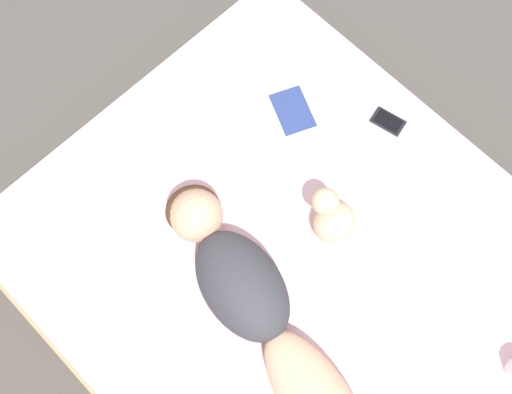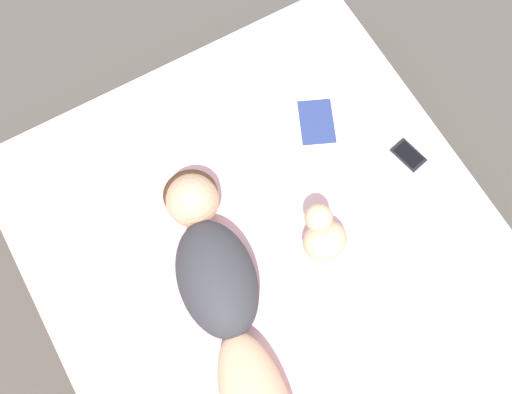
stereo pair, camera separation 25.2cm
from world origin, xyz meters
name	(u,v)px [view 2 (the right image)]	position (x,y,z in m)	size (l,w,h in m)	color
ground_plane	(276,301)	(0.00, 0.00, 0.00)	(12.00, 12.00, 0.00)	#4C4742
bed	(277,286)	(0.00, 0.00, 0.27)	(1.75, 2.04, 0.55)	tan
person	(226,306)	(-0.25, -0.05, 0.64)	(0.45, 1.22, 0.20)	tan
open_magazine	(292,124)	(0.34, 0.49, 0.55)	(0.50, 0.43, 0.01)	silver
cell_phone	(408,155)	(0.67, 0.15, 0.55)	(0.10, 0.14, 0.01)	black
plush_toy	(323,235)	(0.19, 0.01, 0.64)	(0.17, 0.19, 0.22)	#D1B289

